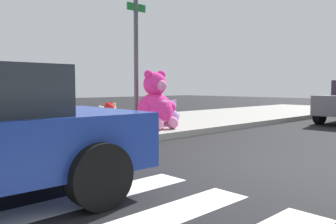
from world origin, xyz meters
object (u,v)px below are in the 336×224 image
object	(u,v)px
plush_pink_large	(156,105)
plush_red	(110,120)
sign_pole	(136,59)
plush_white	(104,120)
plush_lavender	(171,115)
plush_tan	(112,115)

from	to	relation	value
plush_pink_large	plush_red	distance (m)	1.19
sign_pole	plush_white	size ratio (longest dim) A/B	5.67
plush_white	plush_lavender	world-z (taller)	plush_lavender
plush_white	plush_red	world-z (taller)	plush_red
plush_lavender	plush_tan	bearing A→B (deg)	128.50
sign_pole	plush_pink_large	distance (m)	1.29
sign_pole	plush_lavender	size ratio (longest dim) A/B	4.75
sign_pole	plush_white	xyz separation A→B (m)	(-0.85, 0.19, -1.47)
plush_white	plush_lavender	size ratio (longest dim) A/B	0.84
plush_pink_large	plush_white	world-z (taller)	plush_pink_large
plush_pink_large	plush_lavender	size ratio (longest dim) A/B	2.09
plush_pink_large	plush_red	xyz separation A→B (m)	(-1.11, 0.31, -0.30)
plush_tan	plush_red	world-z (taller)	plush_red
plush_tan	plush_pink_large	bearing A→B (deg)	-83.13
plush_red	plush_lavender	world-z (taller)	plush_lavender
plush_pink_large	plush_tan	size ratio (longest dim) A/B	2.44
plush_tan	plush_lavender	distance (m)	1.62
plush_pink_large	plush_tan	xyz separation A→B (m)	(-0.19, 1.59, -0.33)
plush_white	plush_lavender	xyz separation A→B (m)	(1.80, -0.46, 0.04)
sign_pole	plush_red	bearing A→B (deg)	-164.14
plush_pink_large	plush_white	size ratio (longest dim) A/B	2.49
plush_lavender	sign_pole	bearing A→B (deg)	164.35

